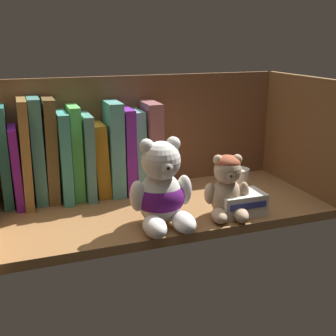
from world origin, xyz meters
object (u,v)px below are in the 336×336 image
Objects in this scene: book_6 at (75,152)px; pillar_candle at (239,183)px; book_7 at (86,155)px; book_12 at (150,145)px; book_8 at (99,159)px; small_product_box at (241,203)px; book_4 at (50,150)px; book_3 at (37,150)px; book_5 at (63,155)px; book_2 at (25,151)px; book_9 at (113,148)px; book_1 at (16,165)px; book_0 at (4,156)px; book_11 at (137,150)px; book_10 at (126,150)px; teddy_bear_smaller at (227,188)px; teddy_bear_larger at (161,192)px.

pillar_candle is (36.59, -13.57, -7.54)cm from book_6.
book_12 reaches higher than book_7.
book_6 is 5.99cm from book_8.
small_product_box is at bearing -41.66° from book_8.
book_4 reaches higher than pillar_candle.
book_12 is at bearing 0.00° from book_3.
book_2 is at bearing 180.00° from book_5.
book_9 reaches higher than book_7.
small_product_box is (45.05, -23.26, -6.71)cm from book_1.
book_0 reaches higher than book_11.
book_4 is 20.81cm from book_11.
book_0 is at bearing 180.00° from book_10.
book_10 is at bearing 180.00° from book_11.
book_5 is at bearing 0.00° from book_2.
book_3 reaches higher than book_4.
book_12 reaches higher than teddy_bear_smaller.
book_11 is (30.79, 0.00, -1.31)cm from book_0.
book_6 is 26.86cm from teddy_bear_larger.
book_5 is at bearing 0.00° from book_3.
book_9 is (9.11, 0.00, 0.28)cm from book_6.
book_10 is at bearing 0.00° from book_7.
book_6 reaches higher than book_11.
book_4 is (5.59, 0.00, -0.14)cm from book_2.
book_11 is (15.15, 0.00, -0.91)cm from book_6.
book_10 is (17.91, 0.00, -1.57)cm from book_4.
book_2 is 1.20× the size of book_11.
book_12 is at bearing 0.00° from book_9.
book_8 is (18.92, 0.00, -0.36)cm from book_1.
book_2 is 26.40cm from book_11.
small_product_box is at bearing -116.85° from pillar_candle.
teddy_bear_larger reaches higher than teddy_bear_smaller.
book_6 reaches higher than pillar_candle.
book_3 is 1.20× the size of book_11.
book_4 is at bearing 162.16° from pillar_candle.
book_2 is 34.08cm from teddy_bear_larger.
book_4 is at bearing 130.20° from teddy_bear_larger.
book_5 is 1.55× the size of teddy_bear_smaller.
book_0 is 1.04× the size of book_6.
book_9 is 23.61cm from teddy_bear_larger.
book_12 is 3.17× the size of pillar_candle.
book_9 reaches higher than book_1.
book_6 reaches higher than teddy_bear_smaller.
book_0 is 1.01× the size of book_9.
book_5 is (10.61, 0.00, 1.33)cm from book_1.
teddy_bear_larger is at bearing -158.08° from pillar_candle.
pillar_candle is 10.91cm from small_product_box.
book_0 reaches higher than book_6.
small_product_box is at bearing -28.49° from book_2.
book_11 is (12.54, 0.00, 0.05)cm from book_7.
pillar_candle is at bearing 21.92° from teddy_bear_larger.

